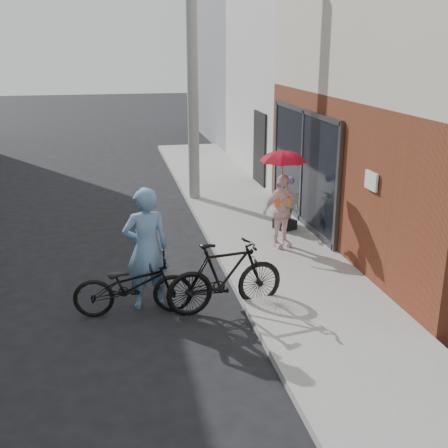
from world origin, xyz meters
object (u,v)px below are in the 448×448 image
object	(u,v)px
bike_left	(133,285)
planter	(285,224)
utility_pole	(192,64)
bike_right	(225,276)
kimono_woman	(281,211)
officer	(146,249)

from	to	relation	value
bike_left	planter	xyz separation A→B (m)	(3.41, 3.18, -0.25)
utility_pole	bike_right	world-z (taller)	utility_pole
bike_right	kimono_woman	size ratio (longest dim) A/B	1.29
bike_left	bike_right	xyz separation A→B (m)	(1.39, -0.16, 0.09)
utility_pole	bike_left	size ratio (longest dim) A/B	3.87
kimono_woman	planter	bearing A→B (deg)	48.77
bike_left	bike_right	size ratio (longest dim) A/B	0.96
officer	planter	world-z (taller)	officer
bike_right	planter	world-z (taller)	bike_right
officer	bike_right	size ratio (longest dim) A/B	1.03
utility_pole	bike_right	bearing A→B (deg)	-94.52
bike_left	planter	bearing A→B (deg)	-44.52
officer	planter	size ratio (longest dim) A/B	5.02
bike_left	officer	bearing A→B (deg)	-44.36
utility_pole	bike_left	world-z (taller)	utility_pole
utility_pole	officer	world-z (taller)	utility_pole
bike_right	bike_left	bearing A→B (deg)	74.71
bike_right	kimono_woman	world-z (taller)	kimono_woman
utility_pole	kimono_woman	world-z (taller)	utility_pole
utility_pole	kimono_woman	size ratio (longest dim) A/B	4.81
bike_left	planter	size ratio (longest dim) A/B	4.68
officer	bike_right	xyz separation A→B (m)	(1.16, -0.37, -0.41)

